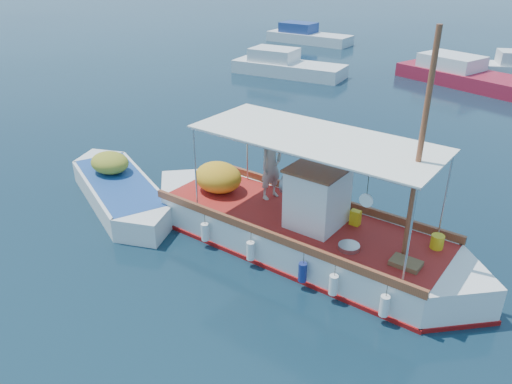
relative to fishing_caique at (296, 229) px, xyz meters
The scene contains 6 objects.
ground 0.72m from the fishing_caique, 152.62° to the right, with size 160.00×160.00×0.00m, color black.
fishing_caique is the anchor object (origin of this frame).
dinghy 6.22m from the fishing_caique, behind, with size 6.08×3.61×1.62m.
bg_boat_nw 20.56m from the fishing_caique, 123.99° to the left, with size 7.44×3.33×1.80m.
bg_boat_n 21.28m from the fishing_caique, 93.97° to the left, with size 8.99×5.13×1.80m.
bg_boat_far_w 32.48m from the fishing_caique, 120.50° to the left, with size 7.31×2.50×1.80m.
Camera 1 is at (6.43, -9.89, 7.51)m, focal length 35.00 mm.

